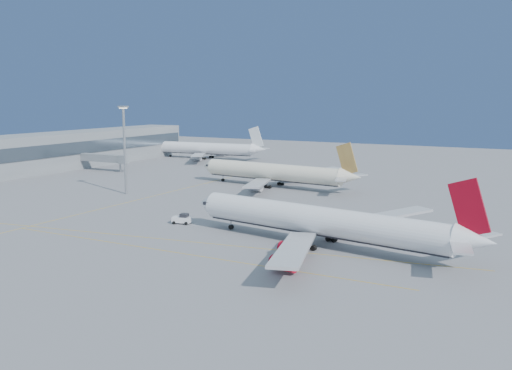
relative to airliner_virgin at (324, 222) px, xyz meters
name	(u,v)px	position (x,y,z in m)	size (l,w,h in m)	color
ground	(201,235)	(-27.00, -3.86, -4.99)	(500.00, 500.00, 0.00)	slate
terminal	(89,148)	(-141.93, 81.14, 2.52)	(18.40, 110.00, 15.00)	gray
jet_bridge	(106,158)	(-120.10, 68.14, 0.18)	(23.60, 3.60, 6.90)	gray
taxiway_lines	(164,222)	(-41.71, 2.49, -4.98)	(118.86, 140.00, 0.02)	#D09D0B
airliner_virgin	(324,222)	(0.00, 0.00, 0.00)	(66.98, 59.56, 16.57)	white
airliner_etihad	(275,172)	(-41.92, 63.51, -0.07)	(61.98, 56.92, 16.17)	beige
airliner_third	(208,149)	(-108.43, 125.64, -0.08)	(60.62, 55.75, 16.25)	white
pushback_tug	(182,219)	(-37.14, 3.44, -3.85)	(4.78, 3.50, 2.47)	white
light_mast	(124,142)	(-76.86, 29.63, 10.99)	(2.34, 2.34, 27.08)	gray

